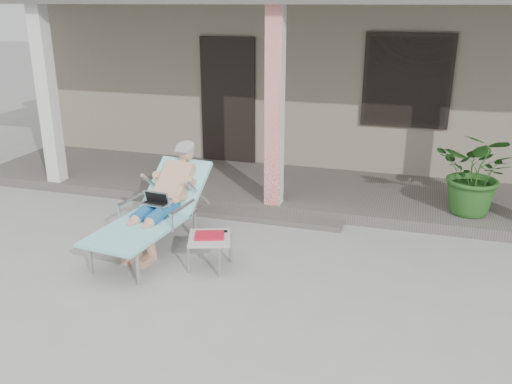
% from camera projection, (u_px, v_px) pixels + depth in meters
% --- Properties ---
extents(ground, '(60.00, 60.00, 0.00)m').
position_uv_depth(ground, '(220.00, 285.00, 5.64)').
color(ground, '#9E9E99').
rests_on(ground, ground).
extents(house, '(10.40, 5.40, 3.30)m').
position_uv_depth(house, '(330.00, 60.00, 10.95)').
color(house, gray).
rests_on(house, ground).
extents(porch_deck, '(10.00, 2.00, 0.15)m').
position_uv_depth(porch_deck, '(288.00, 189.00, 8.32)').
color(porch_deck, '#605B56').
rests_on(porch_deck, ground).
extents(porch_overhang, '(10.00, 2.30, 2.85)m').
position_uv_depth(porch_overhang, '(291.00, 2.00, 7.37)').
color(porch_overhang, silver).
rests_on(porch_overhang, porch_deck).
extents(porch_step, '(2.00, 0.30, 0.07)m').
position_uv_depth(porch_step, '(268.00, 218.00, 7.30)').
color(porch_step, '#605B56').
rests_on(porch_step, ground).
extents(lounger, '(0.90, 1.93, 1.22)m').
position_uv_depth(lounger, '(158.00, 187.00, 6.30)').
color(lounger, '#B7B7BC').
rests_on(lounger, ground).
extents(side_table, '(0.57, 0.57, 0.40)m').
position_uv_depth(side_table, '(210.00, 240.00, 5.90)').
color(side_table, '#B7B8B3').
rests_on(side_table, ground).
extents(potted_palm, '(1.26, 1.19, 1.11)m').
position_uv_depth(potted_palm, '(478.00, 173.00, 6.96)').
color(potted_palm, '#26591E').
rests_on(potted_palm, porch_deck).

